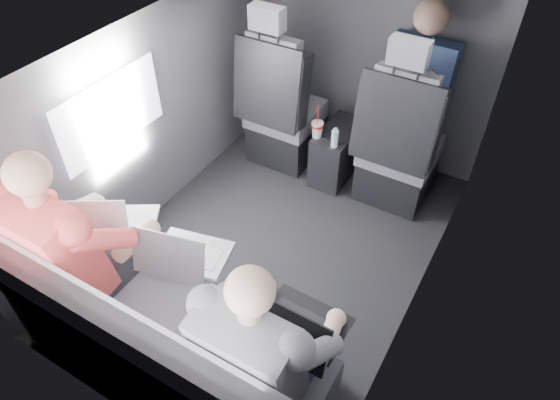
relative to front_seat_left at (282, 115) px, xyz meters
The scene contains 20 objects.
floor 1.03m from the front_seat_left, 61.81° to the right, with size 2.60×2.60×0.00m, color black.
ceiling 1.34m from the front_seat_left, 61.81° to the right, with size 2.60×2.60×0.00m, color #B2B2AD.
panel_left 0.99m from the front_seat_left, 118.19° to the right, with size 0.02×2.60×1.35m, color #56565B.
panel_right 1.61m from the front_seat_left, 31.88° to the right, with size 0.02×2.60×1.35m, color #56565B.
panel_front 0.70m from the front_seat_left, 45.65° to the left, with size 1.80×0.02×1.35m, color #56565B.
panel_back 2.20m from the front_seat_left, 78.12° to the right, with size 1.80×0.02×1.35m, color #56565B.
side_window 1.32m from the front_seat_left, 110.67° to the right, with size 0.02×0.75×0.42m, color white.
seatbelt 1.00m from the front_seat_left, 10.68° to the right, with size 0.05×0.01×0.65m, color black.
front_seat_left is the anchor object (origin of this frame).
front_seat_right 0.90m from the front_seat_left, ahead, with size 0.52×0.58×1.26m.
center_console 0.49m from the front_seat_left, ahead, with size 0.24×0.48×0.41m.
rear_bench 1.96m from the front_seat_left, 76.69° to the right, with size 1.60×0.57×0.92m.
soda_cup 0.37m from the front_seat_left, 18.14° to the right, with size 0.08×0.08×0.26m.
water_bottle 0.53m from the front_seat_left, 16.98° to the right, with size 0.05×0.05×0.14m.
laptop_white 1.64m from the front_seat_left, 91.92° to the right, with size 0.45×0.50×0.27m.
laptop_silver 1.65m from the front_seat_left, 76.19° to the right, with size 0.40×0.39×0.25m.
laptop_black 1.98m from the front_seat_left, 57.79° to the right, with size 0.37×0.33×0.26m.
passenger_rear_left 1.82m from the front_seat_left, 91.37° to the right, with size 0.53×0.65×1.27m.
passenger_rear_right 2.07m from the front_seat_left, 61.21° to the right, with size 0.49×0.61×1.20m.
passenger_front_right 0.98m from the front_seat_left, 16.39° to the left, with size 0.43×0.43×0.91m.
Camera 1 is at (1.12, -1.87, 2.41)m, focal length 32.00 mm.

